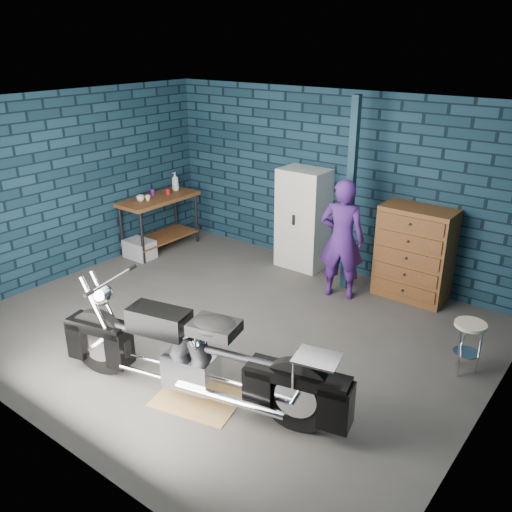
{
  "coord_description": "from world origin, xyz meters",
  "views": [
    {
      "loc": [
        3.86,
        -4.48,
        3.41
      ],
      "look_at": [
        0.2,
        0.3,
        0.93
      ],
      "focal_mm": 38.0,
      "sensor_mm": 36.0,
      "label": 1
    }
  ],
  "objects_px": {
    "motorcycle": "(196,349)",
    "storage_bin": "(140,249)",
    "tool_chest": "(414,254)",
    "shop_stool": "(467,348)",
    "person": "(342,239)",
    "locker": "(303,219)",
    "workbench": "(160,223)"
  },
  "relations": [
    {
      "from": "motorcycle",
      "to": "storage_bin",
      "type": "distance_m",
      "value": 3.99
    },
    {
      "from": "locker",
      "to": "shop_stool",
      "type": "xyz_separation_m",
      "value": [
        3.0,
        -1.39,
        -0.48
      ]
    },
    {
      "from": "person",
      "to": "storage_bin",
      "type": "bearing_deg",
      "value": -4.94
    },
    {
      "from": "storage_bin",
      "to": "tool_chest",
      "type": "xyz_separation_m",
      "value": [
        4.09,
        1.33,
        0.5
      ]
    },
    {
      "from": "storage_bin",
      "to": "shop_stool",
      "type": "relative_size",
      "value": 0.79
    },
    {
      "from": "storage_bin",
      "to": "locker",
      "type": "height_order",
      "value": "locker"
    },
    {
      "from": "locker",
      "to": "tool_chest",
      "type": "height_order",
      "value": "locker"
    },
    {
      "from": "motorcycle",
      "to": "person",
      "type": "height_order",
      "value": "person"
    },
    {
      "from": "tool_chest",
      "to": "shop_stool",
      "type": "relative_size",
      "value": 2.15
    },
    {
      "from": "motorcycle",
      "to": "tool_chest",
      "type": "bearing_deg",
      "value": 64.47
    },
    {
      "from": "shop_stool",
      "to": "tool_chest",
      "type": "bearing_deg",
      "value": 130.76
    },
    {
      "from": "tool_chest",
      "to": "shop_stool",
      "type": "distance_m",
      "value": 1.87
    },
    {
      "from": "motorcycle",
      "to": "shop_stool",
      "type": "xyz_separation_m",
      "value": [
        1.96,
        2.1,
        -0.28
      ]
    },
    {
      "from": "tool_chest",
      "to": "workbench",
      "type": "bearing_deg",
      "value": -168.51
    },
    {
      "from": "workbench",
      "to": "person",
      "type": "relative_size",
      "value": 0.84
    },
    {
      "from": "storage_bin",
      "to": "person",
      "type": "bearing_deg",
      "value": 13.13
    },
    {
      "from": "tool_chest",
      "to": "storage_bin",
      "type": "bearing_deg",
      "value": -161.91
    },
    {
      "from": "motorcycle",
      "to": "person",
      "type": "xyz_separation_m",
      "value": [
        -0.05,
        2.93,
        0.25
      ]
    },
    {
      "from": "locker",
      "to": "storage_bin",
      "type": "bearing_deg",
      "value": -149.71
    },
    {
      "from": "storage_bin",
      "to": "tool_chest",
      "type": "relative_size",
      "value": 0.37
    },
    {
      "from": "locker",
      "to": "person",
      "type": "bearing_deg",
      "value": -29.89
    },
    {
      "from": "person",
      "to": "storage_bin",
      "type": "distance_m",
      "value": 3.43
    },
    {
      "from": "motorcycle",
      "to": "locker",
      "type": "relative_size",
      "value": 1.7
    },
    {
      "from": "storage_bin",
      "to": "locker",
      "type": "xyz_separation_m",
      "value": [
        2.28,
        1.33,
        0.63
      ]
    },
    {
      "from": "motorcycle",
      "to": "locker",
      "type": "height_order",
      "value": "locker"
    },
    {
      "from": "tool_chest",
      "to": "motorcycle",
      "type": "bearing_deg",
      "value": -102.32
    },
    {
      "from": "motorcycle",
      "to": "tool_chest",
      "type": "height_order",
      "value": "tool_chest"
    },
    {
      "from": "motorcycle",
      "to": "person",
      "type": "distance_m",
      "value": 2.94
    },
    {
      "from": "person",
      "to": "tool_chest",
      "type": "bearing_deg",
      "value": -162.92
    },
    {
      "from": "locker",
      "to": "shop_stool",
      "type": "relative_size",
      "value": 2.58
    },
    {
      "from": "motorcycle",
      "to": "tool_chest",
      "type": "distance_m",
      "value": 3.58
    },
    {
      "from": "motorcycle",
      "to": "storage_bin",
      "type": "relative_size",
      "value": 5.53
    }
  ]
}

